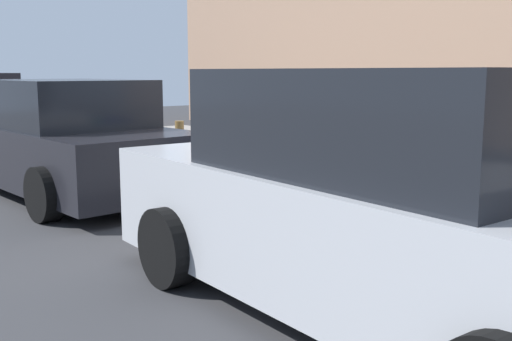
{
  "coord_description": "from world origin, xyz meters",
  "views": [
    {
      "loc": [
        -6.19,
        4.76,
        1.69
      ],
      "look_at": [
        -0.97,
        0.47,
        0.6
      ],
      "focal_mm": 42.97,
      "sensor_mm": 36.0,
      "label": 1
    }
  ],
  "objects": [
    {
      "name": "suitcase_teal_2",
      "position": [
        -2.46,
        -0.45,
        0.48
      ],
      "size": [
        0.47,
        0.25,
        0.88
      ],
      "color": "#0F606B",
      "rests_on": "sidewalk_curb"
    },
    {
      "name": "suitcase_red_7",
      "position": [
        0.36,
        -0.55,
        0.49
      ],
      "size": [
        0.47,
        0.26,
        0.95
      ],
      "color": "red",
      "rests_on": "sidewalk_curb"
    },
    {
      "name": "bollard_post",
      "position": [
        1.87,
        -0.33,
        0.54
      ],
      "size": [
        0.14,
        0.14,
        0.8
      ],
      "primitive_type": "cylinder",
      "color": "brown",
      "rests_on": "sidewalk_curb"
    },
    {
      "name": "fire_hydrant",
      "position": [
        1.12,
        -0.48,
        0.54
      ],
      "size": [
        0.39,
        0.21,
        0.76
      ],
      "color": "#99999E",
      "rests_on": "sidewalk_curb"
    },
    {
      "name": "suitcase_silver_6",
      "position": [
        -0.23,
        -0.53,
        0.49
      ],
      "size": [
        0.49,
        0.21,
        0.91
      ],
      "color": "#9EA0A8",
      "rests_on": "sidewalk_curb"
    },
    {
      "name": "sidewalk_curb",
      "position": [
        0.0,
        -2.5,
        0.07
      ],
      "size": [
        18.0,
        5.0,
        0.14
      ],
      "primitive_type": "cube",
      "color": "gray",
      "rests_on": "ground_plane"
    },
    {
      "name": "suitcase_olive_5",
      "position": [
        -0.78,
        -0.41,
        0.48
      ],
      "size": [
        0.39,
        0.21,
        0.98
      ],
      "color": "#59601E",
      "rests_on": "sidewalk_curb"
    },
    {
      "name": "ground_plane",
      "position": [
        0.0,
        0.0,
        0.0
      ],
      "size": [
        40.0,
        40.0,
        0.0
      ],
      "primitive_type": "plane",
      "color": "#333335"
    },
    {
      "name": "suitcase_navy_3",
      "position": [
        -1.87,
        -0.46,
        0.52
      ],
      "size": [
        0.51,
        0.28,
        1.05
      ],
      "color": "navy",
      "rests_on": "sidewalk_curb"
    },
    {
      "name": "parked_car_silver_0",
      "position": [
        -3.63,
        1.44,
        0.8
      ],
      "size": [
        4.77,
        2.31,
        1.71
      ],
      "color": "#B2B5BA",
      "rests_on": "ground_plane"
    },
    {
      "name": "parked_car_charcoal_1",
      "position": [
        1.97,
        1.44,
        0.74
      ],
      "size": [
        4.43,
        2.22,
        1.58
      ],
      "color": "black",
      "rests_on": "ground_plane"
    },
    {
      "name": "suitcase_black_4",
      "position": [
        -1.3,
        -0.53,
        0.47
      ],
      "size": [
        0.43,
        0.26,
        0.89
      ],
      "color": "black",
      "rests_on": "sidewalk_curb"
    },
    {
      "name": "suitcase_maroon_1",
      "position": [
        -3.05,
        -0.42,
        0.4
      ],
      "size": [
        0.5,
        0.26,
        0.58
      ],
      "color": "maroon",
      "rests_on": "sidewalk_curb"
    }
  ]
}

